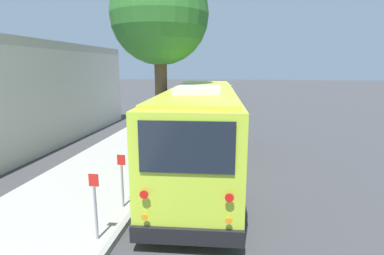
% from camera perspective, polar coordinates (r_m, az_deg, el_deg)
% --- Properties ---
extents(ground_plane, '(160.00, 160.00, 0.00)m').
position_cam_1_polar(ground_plane, '(11.02, 4.15, -9.46)').
color(ground_plane, '#3D3D3F').
extents(sidewalk_slab, '(80.00, 4.10, 0.15)m').
position_cam_1_polar(sidewalk_slab, '(11.96, -15.89, -7.78)').
color(sidewalk_slab, '#A3A099').
rests_on(sidewalk_slab, ground).
extents(curb_strip, '(80.00, 0.14, 0.15)m').
position_cam_1_polar(curb_strip, '(11.28, -5.90, -8.57)').
color(curb_strip, gray).
rests_on(curb_strip, ground).
extents(shuttle_bus, '(11.31, 3.26, 3.33)m').
position_cam_1_polar(shuttle_bus, '(11.38, 1.77, 0.62)').
color(shuttle_bus, '#BCDB38').
rests_on(shuttle_bus, ground).
extents(parked_sedan_blue, '(4.17, 1.73, 1.31)m').
position_cam_1_polar(parked_sedan_blue, '(23.85, 4.52, 3.52)').
color(parked_sedan_blue, navy).
rests_on(parked_sedan_blue, ground).
extents(parked_sedan_maroon, '(4.69, 1.93, 1.30)m').
position_cam_1_polar(parked_sedan_maroon, '(29.98, 5.58, 5.16)').
color(parked_sedan_maroon, maroon).
rests_on(parked_sedan_maroon, ground).
extents(parked_sedan_navy, '(4.66, 1.82, 1.32)m').
position_cam_1_polar(parked_sedan_navy, '(36.20, 5.99, 6.27)').
color(parked_sedan_navy, '#19234C').
rests_on(parked_sedan_navy, ground).
extents(parked_sedan_silver, '(4.43, 1.85, 1.26)m').
position_cam_1_polar(parked_sedan_silver, '(43.67, 6.57, 7.12)').
color(parked_sedan_silver, '#A8AAAF').
rests_on(parked_sedan_silver, ground).
extents(street_tree, '(4.29, 4.29, 8.78)m').
position_cam_1_polar(street_tree, '(14.09, -6.10, 21.48)').
color(street_tree, brown).
rests_on(street_tree, sidewalk_slab).
extents(sign_post_near, '(0.06, 0.22, 1.54)m').
position_cam_1_polar(sign_post_near, '(7.11, -17.93, -14.05)').
color(sign_post_near, gray).
rests_on(sign_post_near, sidewalk_slab).
extents(sign_post_far, '(0.06, 0.22, 1.49)m').
position_cam_1_polar(sign_post_far, '(8.45, -13.16, -9.78)').
color(sign_post_far, gray).
rests_on(sign_post_far, sidewalk_slab).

